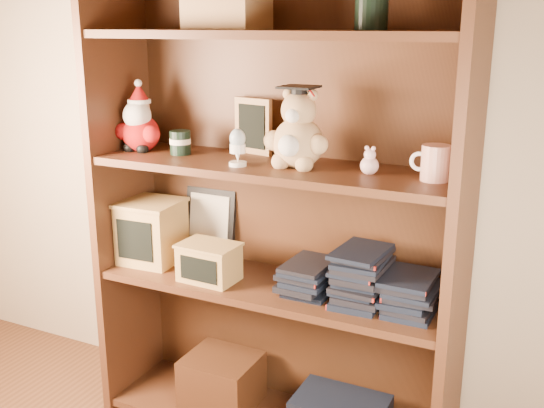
# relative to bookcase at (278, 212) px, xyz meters

# --- Properties ---
(bookcase) EXTENTS (1.20, 0.35, 1.60)m
(bookcase) POSITION_rel_bookcase_xyz_m (0.00, 0.00, 0.00)
(bookcase) COLOR #492715
(bookcase) RESTS_ON ground
(shelf_lower) EXTENTS (1.14, 0.33, 0.02)m
(shelf_lower) POSITION_rel_bookcase_xyz_m (0.00, -0.05, -0.24)
(shelf_lower) COLOR #492715
(shelf_lower) RESTS_ON ground
(shelf_upper) EXTENTS (1.14, 0.33, 0.02)m
(shelf_upper) POSITION_rel_bookcase_xyz_m (0.00, -0.05, 0.16)
(shelf_upper) COLOR #492715
(shelf_upper) RESTS_ON ground
(santa_plush) EXTENTS (0.18, 0.13, 0.25)m
(santa_plush) POSITION_rel_bookcase_xyz_m (-0.49, -0.06, 0.26)
(santa_plush) COLOR #A50F0F
(santa_plush) RESTS_ON shelf_upper
(teachers_tin) EXTENTS (0.07, 0.07, 0.08)m
(teachers_tin) POSITION_rel_bookcase_xyz_m (-0.34, -0.05, 0.21)
(teachers_tin) COLOR black
(teachers_tin) RESTS_ON shelf_upper
(chalkboard_plaque) EXTENTS (0.14, 0.09, 0.18)m
(chalkboard_plaque) POSITION_rel_bookcase_xyz_m (-0.12, 0.06, 0.26)
(chalkboard_plaque) COLOR #9E7547
(chalkboard_plaque) RESTS_ON shelf_upper
(egg_cup) EXTENTS (0.05, 0.05, 0.11)m
(egg_cup) POSITION_rel_bookcase_xyz_m (-0.08, -0.13, 0.23)
(egg_cup) COLOR white
(egg_cup) RESTS_ON shelf_upper
(grad_teddy_bear) EXTENTS (0.21, 0.18, 0.25)m
(grad_teddy_bear) POSITION_rel_bookcase_xyz_m (0.09, -0.06, 0.27)
(grad_teddy_bear) COLOR tan
(grad_teddy_bear) RESTS_ON shelf_upper
(pink_figurine) EXTENTS (0.05, 0.05, 0.08)m
(pink_figurine) POSITION_rel_bookcase_xyz_m (0.32, -0.05, 0.20)
(pink_figurine) COLOR beige
(pink_figurine) RESTS_ON shelf_upper
(teacher_mug) EXTENTS (0.11, 0.08, 0.10)m
(teacher_mug) POSITION_rel_bookcase_xyz_m (0.50, -0.05, 0.22)
(teacher_mug) COLOR silver
(teacher_mug) RESTS_ON shelf_upper
(certificate_frame) EXTENTS (0.20, 0.05, 0.25)m
(certificate_frame) POSITION_rel_bookcase_xyz_m (-0.32, 0.09, -0.10)
(certificate_frame) COLOR black
(certificate_frame) RESTS_ON shelf_lower
(treats_box) EXTENTS (0.21, 0.21, 0.22)m
(treats_box) POSITION_rel_bookcase_xyz_m (-0.47, -0.05, -0.12)
(treats_box) COLOR #B58C4A
(treats_box) RESTS_ON shelf_lower
(pencils_box) EXTENTS (0.20, 0.15, 0.13)m
(pencils_box) POSITION_rel_bookcase_xyz_m (-0.20, -0.12, -0.16)
(pencils_box) COLOR #B58C4A
(pencils_box) RESTS_ON shelf_lower
(book_stack_left) EXTENTS (0.14, 0.20, 0.10)m
(book_stack_left) POSITION_rel_bookcase_xyz_m (0.13, -0.05, -0.18)
(book_stack_left) COLOR black
(book_stack_left) RESTS_ON shelf_lower
(book_stack_mid) EXTENTS (0.14, 0.20, 0.18)m
(book_stack_mid) POSITION_rel_bookcase_xyz_m (0.30, -0.05, -0.14)
(book_stack_mid) COLOR black
(book_stack_mid) RESTS_ON shelf_lower
(book_stack_right) EXTENTS (0.14, 0.20, 0.11)m
(book_stack_right) POSITION_rel_bookcase_xyz_m (0.45, -0.05, -0.17)
(book_stack_right) COLOR black
(book_stack_right) RESTS_ON shelf_lower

